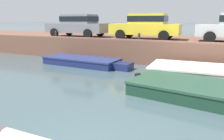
{
  "coord_description": "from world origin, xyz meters",
  "views": [
    {
      "loc": [
        2.03,
        -2.28,
        2.54
      ],
      "look_at": [
        -0.56,
        3.37,
        1.11
      ],
      "focal_mm": 35.0,
      "sensor_mm": 36.0,
      "label": 1
    }
  ],
  "objects_px": {
    "car_leftmost_grey": "(78,25)",
    "mooring_bollard_mid": "(139,37)",
    "mooring_bollard_west": "(56,34)",
    "boat_moored_west_navy": "(84,61)",
    "car_left_inner_yellow": "(146,25)"
  },
  "relations": [
    {
      "from": "mooring_bollard_west",
      "to": "car_left_inner_yellow",
      "type": "bearing_deg",
      "value": 10.55
    },
    {
      "from": "car_leftmost_grey",
      "to": "mooring_bollard_west",
      "type": "xyz_separation_m",
      "value": [
        -1.09,
        -1.12,
        -0.61
      ]
    },
    {
      "from": "car_leftmost_grey",
      "to": "mooring_bollard_mid",
      "type": "relative_size",
      "value": 9.82
    },
    {
      "from": "car_left_inner_yellow",
      "to": "mooring_bollard_mid",
      "type": "relative_size",
      "value": 9.55
    },
    {
      "from": "boat_moored_west_navy",
      "to": "car_left_inner_yellow",
      "type": "xyz_separation_m",
      "value": [
        2.77,
        2.8,
        1.99
      ]
    },
    {
      "from": "mooring_bollard_west",
      "to": "mooring_bollard_mid",
      "type": "bearing_deg",
      "value": 0.0
    },
    {
      "from": "boat_moored_west_navy",
      "to": "mooring_bollard_west",
      "type": "distance_m",
      "value": 3.92
    },
    {
      "from": "car_left_inner_yellow",
      "to": "mooring_bollard_mid",
      "type": "xyz_separation_m",
      "value": [
        -0.08,
        -1.12,
        -0.61
      ]
    },
    {
      "from": "car_left_inner_yellow",
      "to": "car_leftmost_grey",
      "type": "bearing_deg",
      "value": -179.99
    },
    {
      "from": "mooring_bollard_west",
      "to": "mooring_bollard_mid",
      "type": "height_order",
      "value": "same"
    },
    {
      "from": "mooring_bollard_west",
      "to": "boat_moored_west_navy",
      "type": "bearing_deg",
      "value": -27.18
    },
    {
      "from": "boat_moored_west_navy",
      "to": "car_leftmost_grey",
      "type": "distance_m",
      "value": 4.07
    },
    {
      "from": "boat_moored_west_navy",
      "to": "mooring_bollard_west",
      "type": "xyz_separation_m",
      "value": [
        -3.27,
        1.68,
        1.39
      ]
    },
    {
      "from": "boat_moored_west_navy",
      "to": "car_left_inner_yellow",
      "type": "bearing_deg",
      "value": 45.35
    },
    {
      "from": "boat_moored_west_navy",
      "to": "car_left_inner_yellow",
      "type": "distance_m",
      "value": 4.41
    }
  ]
}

